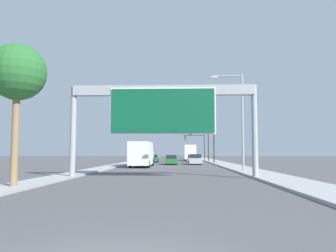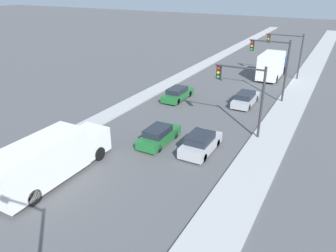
{
  "view_description": "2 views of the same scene",
  "coord_description": "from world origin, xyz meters",
  "px_view_note": "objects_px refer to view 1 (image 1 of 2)",
  "views": [
    {
      "loc": [
        1.15,
        -5.12,
        1.84
      ],
      "look_at": [
        0.0,
        28.34,
        4.51
      ],
      "focal_mm": 35.0,
      "sensor_mm": 36.0,
      "label": 1
    },
    {
      "loc": [
        11.87,
        23.08,
        11.95
      ],
      "look_at": [
        1.36,
        42.4,
        2.16
      ],
      "focal_mm": 35.0,
      "sensor_mm": 36.0,
      "label": 2
    }
  ],
  "objects_px": {
    "traffic_light_mid_block": "(202,139)",
    "traffic_light_far_intersection": "(197,142)",
    "street_lamp_right": "(238,114)",
    "car_far_right": "(195,160)",
    "palm_tree_foreground": "(17,74)",
    "truck_box_primary": "(190,153)",
    "traffic_light_near_intersection": "(206,138)",
    "sign_gantry": "(163,106)",
    "car_far_center": "(192,158)",
    "car_mid_center": "(171,160)",
    "car_mid_right": "(153,159)",
    "truck_box_secondary": "(142,154)"
  },
  "relations": [
    {
      "from": "traffic_light_mid_block",
      "to": "traffic_light_far_intersection",
      "type": "xyz_separation_m",
      "value": [
        -0.28,
        10.0,
        -0.4
      ]
    },
    {
      "from": "traffic_light_mid_block",
      "to": "traffic_light_far_intersection",
      "type": "height_order",
      "value": "traffic_light_mid_block"
    },
    {
      "from": "street_lamp_right",
      "to": "traffic_light_far_intersection",
      "type": "bearing_deg",
      "value": 91.69
    },
    {
      "from": "car_far_right",
      "to": "palm_tree_foreground",
      "type": "xyz_separation_m",
      "value": [
        -10.59,
        -32.6,
        5.1
      ]
    },
    {
      "from": "car_far_right",
      "to": "truck_box_primary",
      "type": "relative_size",
      "value": 0.58
    },
    {
      "from": "car_far_right",
      "to": "traffic_light_near_intersection",
      "type": "relative_size",
      "value": 0.71
    },
    {
      "from": "traffic_light_near_intersection",
      "to": "traffic_light_mid_block",
      "type": "relative_size",
      "value": 0.92
    },
    {
      "from": "sign_gantry",
      "to": "car_far_center",
      "type": "relative_size",
      "value": 2.81
    },
    {
      "from": "car_far_right",
      "to": "traffic_light_mid_block",
      "type": "bearing_deg",
      "value": 82.18
    },
    {
      "from": "traffic_light_far_intersection",
      "to": "car_far_right",
      "type": "bearing_deg",
      "value": -93.99
    },
    {
      "from": "traffic_light_far_intersection",
      "to": "street_lamp_right",
      "type": "distance_m",
      "value": 43.68
    },
    {
      "from": "car_mid_center",
      "to": "traffic_light_far_intersection",
      "type": "xyz_separation_m",
      "value": [
        5.2,
        24.64,
        3.32
      ]
    },
    {
      "from": "sign_gantry",
      "to": "traffic_light_mid_block",
      "type": "height_order",
      "value": "sign_gantry"
    },
    {
      "from": "car_mid_right",
      "to": "car_mid_center",
      "type": "height_order",
      "value": "car_mid_center"
    },
    {
      "from": "sign_gantry",
      "to": "street_lamp_right",
      "type": "relative_size",
      "value": 1.5
    },
    {
      "from": "car_mid_center",
      "to": "palm_tree_foreground",
      "type": "bearing_deg",
      "value": -102.37
    },
    {
      "from": "traffic_light_far_intersection",
      "to": "street_lamp_right",
      "type": "height_order",
      "value": "street_lamp_right"
    },
    {
      "from": "traffic_light_mid_block",
      "to": "car_far_right",
      "type": "bearing_deg",
      "value": -97.82
    },
    {
      "from": "car_far_center",
      "to": "traffic_light_mid_block",
      "type": "height_order",
      "value": "traffic_light_mid_block"
    },
    {
      "from": "car_far_center",
      "to": "traffic_light_mid_block",
      "type": "xyz_separation_m",
      "value": [
        1.98,
        2.57,
        3.74
      ]
    },
    {
      "from": "car_far_center",
      "to": "truck_box_secondary",
      "type": "bearing_deg",
      "value": -109.35
    },
    {
      "from": "truck_box_secondary",
      "to": "palm_tree_foreground",
      "type": "bearing_deg",
      "value": -98.35
    },
    {
      "from": "car_far_right",
      "to": "traffic_light_mid_block",
      "type": "height_order",
      "value": "traffic_light_mid_block"
    },
    {
      "from": "car_mid_right",
      "to": "car_mid_center",
      "type": "xyz_separation_m",
      "value": [
        3.5,
        -10.16,
        0.02
      ]
    },
    {
      "from": "sign_gantry",
      "to": "traffic_light_near_intersection",
      "type": "bearing_deg",
      "value": 79.78
    },
    {
      "from": "car_mid_center",
      "to": "traffic_light_near_intersection",
      "type": "height_order",
      "value": "traffic_light_near_intersection"
    },
    {
      "from": "car_mid_center",
      "to": "truck_box_primary",
      "type": "relative_size",
      "value": 0.59
    },
    {
      "from": "truck_box_primary",
      "to": "traffic_light_near_intersection",
      "type": "distance_m",
      "value": 19.48
    },
    {
      "from": "sign_gantry",
      "to": "traffic_light_far_intersection",
      "type": "relative_size",
      "value": 2.27
    },
    {
      "from": "car_far_right",
      "to": "truck_box_primary",
      "type": "bearing_deg",
      "value": 90.0
    },
    {
      "from": "sign_gantry",
      "to": "truck_box_primary",
      "type": "relative_size",
      "value": 1.8
    },
    {
      "from": "sign_gantry",
      "to": "car_far_center",
      "type": "height_order",
      "value": "sign_gantry"
    },
    {
      "from": "car_mid_center",
      "to": "car_mid_right",
      "type": "bearing_deg",
      "value": 109.01
    },
    {
      "from": "truck_box_primary",
      "to": "traffic_light_far_intersection",
      "type": "xyz_separation_m",
      "value": [
        1.7,
        0.75,
        2.28
      ]
    },
    {
      "from": "traffic_light_mid_block",
      "to": "car_far_center",
      "type": "bearing_deg",
      "value": -127.54
    },
    {
      "from": "traffic_light_far_intersection",
      "to": "traffic_light_mid_block",
      "type": "bearing_deg",
      "value": -88.42
    },
    {
      "from": "truck_box_primary",
      "to": "palm_tree_foreground",
      "type": "xyz_separation_m",
      "value": [
        -10.59,
        -56.23,
        4.11
      ]
    },
    {
      "from": "car_far_right",
      "to": "car_far_center",
      "type": "xyz_separation_m",
      "value": [
        -0.0,
        11.81,
        -0.07
      ]
    },
    {
      "from": "car_far_center",
      "to": "street_lamp_right",
      "type": "xyz_separation_m",
      "value": [
        2.99,
        -31.07,
        4.63
      ]
    },
    {
      "from": "traffic_light_near_intersection",
      "to": "sign_gantry",
      "type": "bearing_deg",
      "value": -100.22
    },
    {
      "from": "car_far_center",
      "to": "traffic_light_near_intersection",
      "type": "distance_m",
      "value": 8.39
    },
    {
      "from": "truck_box_primary",
      "to": "truck_box_secondary",
      "type": "bearing_deg",
      "value": -102.43
    },
    {
      "from": "car_mid_center",
      "to": "truck_box_secondary",
      "type": "relative_size",
      "value": 0.49
    },
    {
      "from": "truck_box_primary",
      "to": "traffic_light_near_intersection",
      "type": "xyz_separation_m",
      "value": [
        1.93,
        -19.25,
        2.34
      ]
    },
    {
      "from": "car_mid_center",
      "to": "traffic_light_near_intersection",
      "type": "bearing_deg",
      "value": 40.48
    },
    {
      "from": "truck_box_secondary",
      "to": "traffic_light_near_intersection",
      "type": "bearing_deg",
      "value": 54.45
    },
    {
      "from": "sign_gantry",
      "to": "street_lamp_right",
      "type": "height_order",
      "value": "street_lamp_right"
    },
    {
      "from": "traffic_light_near_intersection",
      "to": "street_lamp_right",
      "type": "height_order",
      "value": "street_lamp_right"
    },
    {
      "from": "truck_box_secondary",
      "to": "car_far_right",
      "type": "bearing_deg",
      "value": 49.23
    },
    {
      "from": "palm_tree_foreground",
      "to": "traffic_light_near_intersection",
      "type": "bearing_deg",
      "value": 71.29
    }
  ]
}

